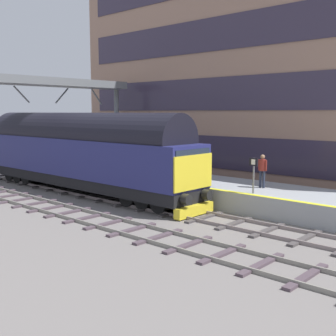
% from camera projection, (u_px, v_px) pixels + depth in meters
% --- Properties ---
extents(ground_plane, '(140.00, 140.00, 0.00)m').
position_uv_depth(ground_plane, '(165.00, 210.00, 20.78)').
color(ground_plane, slate).
rests_on(ground_plane, ground).
extents(track_main, '(2.50, 60.00, 0.15)m').
position_uv_depth(track_main, '(165.00, 209.00, 20.77)').
color(track_main, gray).
rests_on(track_main, ground).
extents(track_adjacent_west, '(2.50, 60.00, 0.15)m').
position_uv_depth(track_adjacent_west, '(109.00, 223.00, 18.17)').
color(track_adjacent_west, gray).
rests_on(track_adjacent_west, ground).
extents(station_platform, '(4.00, 44.00, 1.01)m').
position_uv_depth(station_platform, '(210.00, 190.00, 23.35)').
color(station_platform, '#94989D').
rests_on(station_platform, ground).
extents(station_building, '(5.19, 29.42, 15.19)m').
position_uv_depth(station_building, '(258.00, 68.00, 28.56)').
color(station_building, '#987462').
rests_on(station_building, ground).
extents(diesel_locomotive, '(2.74, 17.51, 4.68)m').
position_uv_depth(diesel_locomotive, '(79.00, 151.00, 25.02)').
color(diesel_locomotive, black).
rests_on(diesel_locomotive, ground).
extents(platform_number_sign, '(0.10, 0.44, 1.63)m').
position_uv_depth(platform_number_sign, '(254.00, 170.00, 19.63)').
color(platform_number_sign, slate).
rests_on(platform_number_sign, station_platform).
extents(waiting_passenger, '(0.38, 0.51, 1.64)m').
position_uv_depth(waiting_passenger, '(262.00, 168.00, 21.10)').
color(waiting_passenger, '#292F41').
rests_on(waiting_passenger, station_platform).
extents(overhead_footbridge, '(12.85, 2.00, 6.90)m').
position_uv_depth(overhead_footbridge, '(42.00, 88.00, 27.52)').
color(overhead_footbridge, slate).
rests_on(overhead_footbridge, ground).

